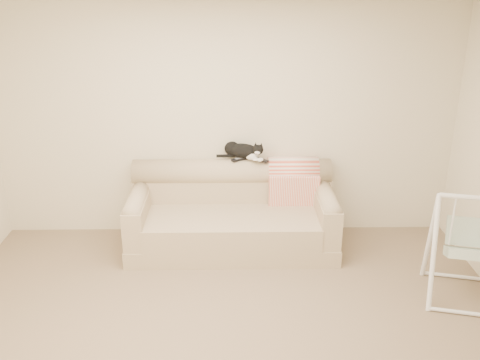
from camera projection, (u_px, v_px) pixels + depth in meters
The scene contains 8 objects.
ground_plane at pixel (226, 338), 4.39m from camera, with size 5.00×5.00×0.00m, color #7C6650.
room_shell at pixel (223, 164), 3.83m from camera, with size 5.04×4.04×2.60m.
sofa at pixel (232, 215), 5.76m from camera, with size 2.20×0.93×0.90m.
remote_a at pixel (239, 159), 5.78m from camera, with size 0.18×0.14×0.03m.
remote_b at pixel (262, 160), 5.76m from camera, with size 0.15×0.16×0.02m.
tuxedo_cat at pixel (243, 151), 5.77m from camera, with size 0.52×0.33×0.21m.
throw_blanket at pixel (293, 175), 5.85m from camera, with size 0.54×0.38×0.58m.
baby_swing at pixel (465, 247), 4.79m from camera, with size 0.75×0.78×1.02m.
Camera 1 is at (0.06, -3.60, 2.82)m, focal length 40.00 mm.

